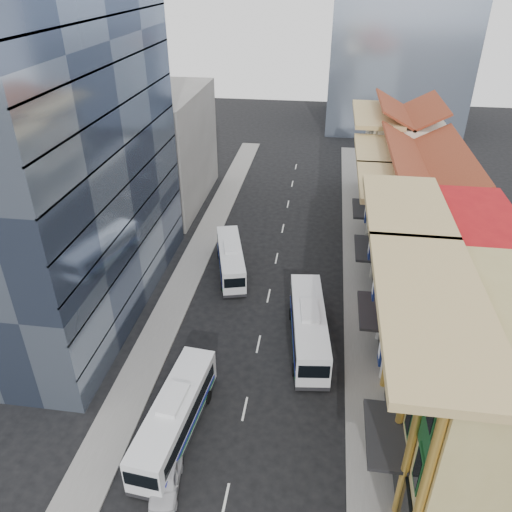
% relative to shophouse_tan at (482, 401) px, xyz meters
% --- Properties ---
extents(sidewalk_right, '(3.00, 90.00, 0.15)m').
position_rel_shophouse_tan_xyz_m(sidewalk_right, '(-5.50, 17.00, -5.92)').
color(sidewalk_right, slate).
rests_on(sidewalk_right, ground).
extents(sidewalk_left, '(3.00, 90.00, 0.15)m').
position_rel_shophouse_tan_xyz_m(sidewalk_left, '(-22.50, 17.00, -5.92)').
color(sidewalk_left, slate).
rests_on(sidewalk_left, ground).
extents(shophouse_tan, '(8.00, 14.00, 12.00)m').
position_rel_shophouse_tan_xyz_m(shophouse_tan, '(0.00, 0.00, 0.00)').
color(shophouse_tan, tan).
rests_on(shophouse_tan, ground).
extents(shophouse_red, '(8.00, 10.00, 12.00)m').
position_rel_shophouse_tan_xyz_m(shophouse_red, '(0.00, 12.00, 0.00)').
color(shophouse_red, '#B01316').
rests_on(shophouse_red, ground).
extents(shophouse_cream_near, '(8.00, 9.00, 10.00)m').
position_rel_shophouse_tan_xyz_m(shophouse_cream_near, '(0.00, 21.50, -1.00)').
color(shophouse_cream_near, beige).
rests_on(shophouse_cream_near, ground).
extents(shophouse_cream_mid, '(8.00, 9.00, 10.00)m').
position_rel_shophouse_tan_xyz_m(shophouse_cream_mid, '(0.00, 30.50, -1.00)').
color(shophouse_cream_mid, beige).
rests_on(shophouse_cream_mid, ground).
extents(shophouse_cream_far, '(8.00, 12.00, 11.00)m').
position_rel_shophouse_tan_xyz_m(shophouse_cream_far, '(0.00, 41.00, -0.50)').
color(shophouse_cream_far, beige).
rests_on(shophouse_cream_far, ground).
extents(office_tower, '(12.00, 26.00, 30.00)m').
position_rel_shophouse_tan_xyz_m(office_tower, '(-31.00, 14.00, 9.00)').
color(office_tower, '#424E68').
rests_on(office_tower, ground).
extents(office_block_far, '(10.00, 18.00, 14.00)m').
position_rel_shophouse_tan_xyz_m(office_block_far, '(-30.00, 37.00, 1.00)').
color(office_block_far, gray).
rests_on(office_block_far, ground).
extents(bus_left_near, '(3.39, 10.53, 3.32)m').
position_rel_shophouse_tan_xyz_m(bus_left_near, '(-18.15, 0.31, -4.34)').
color(bus_left_near, silver).
rests_on(bus_left_near, ground).
extents(bus_left_far, '(4.73, 9.99, 3.12)m').
position_rel_shophouse_tan_xyz_m(bus_left_far, '(-18.29, 20.63, -4.44)').
color(bus_left_far, silver).
rests_on(bus_left_far, ground).
extents(bus_right, '(3.90, 11.39, 3.58)m').
position_rel_shophouse_tan_xyz_m(bus_right, '(-10.00, 10.65, -4.21)').
color(bus_right, silver).
rests_on(bus_right, ground).
extents(sedan_left, '(2.19, 4.25, 1.38)m').
position_rel_shophouse_tan_xyz_m(sedan_left, '(-17.62, -3.72, -5.31)').
color(sedan_left, silver).
rests_on(sedan_left, ground).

